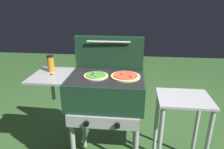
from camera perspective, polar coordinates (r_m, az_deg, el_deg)
The scene contains 6 objects.
grill at distance 1.76m, azimuth -2.10°, elevation -4.98°, with size 0.96×0.53×0.90m.
grill_lid_open at distance 1.86m, azimuth -0.83°, elevation 6.15°, with size 0.63×0.09×0.30m.
pizza_veggie at distance 1.71m, azimuth -4.57°, elevation -0.30°, with size 0.21×0.21×0.04m.
pizza_pepperoni at distance 1.69m, azimuth 3.84°, elevation -0.44°, with size 0.25×0.25×0.04m.
sauce_jar at distance 1.89m, azimuth -16.89°, elevation 2.96°, with size 0.06×0.06×0.15m.
prep_table at distance 1.91m, azimuth 18.94°, elevation -11.72°, with size 0.44×0.36×0.74m.
Camera 1 is at (0.22, -1.58, 1.51)m, focal length 32.49 mm.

